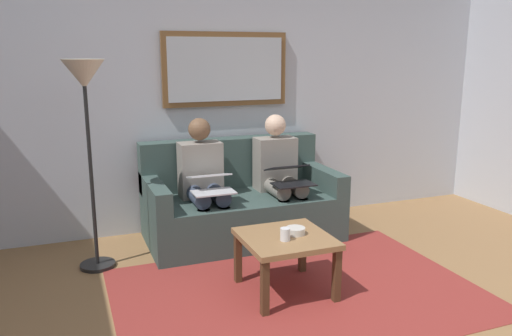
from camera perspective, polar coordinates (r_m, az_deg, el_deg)
wall_rear at (r=5.08m, az=-3.69°, el=8.18°), size 6.00×0.12×2.60m
area_rug at (r=3.83m, az=4.71°, el=-13.64°), size 2.60×1.80×0.01m
couch at (r=4.81m, az=-1.79°, el=-4.04°), size 1.76×0.90×0.90m
framed_mirror at (r=4.97m, az=-3.40°, el=10.98°), size 1.24×0.05×0.70m
coffee_table at (r=3.69m, az=3.34°, el=-8.52°), size 0.62×0.62×0.43m
cup at (r=3.57m, az=3.28°, el=-7.43°), size 0.07×0.07×0.09m
bowl at (r=3.70m, az=4.37°, el=-7.04°), size 0.14×0.14×0.05m
person_left at (r=4.80m, az=2.61°, el=-0.43°), size 0.38×0.58×1.14m
laptop_black at (r=4.59m, az=3.79°, el=-0.76°), size 0.36×0.39×0.17m
person_right at (r=4.56m, az=-5.91°, el=-1.19°), size 0.38×0.58×1.14m
laptop_silver at (r=4.33m, az=-5.06°, el=-1.67°), size 0.35×0.35×0.15m
standing_lamp at (r=4.10m, az=-18.56°, el=7.45°), size 0.32×0.32×1.66m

